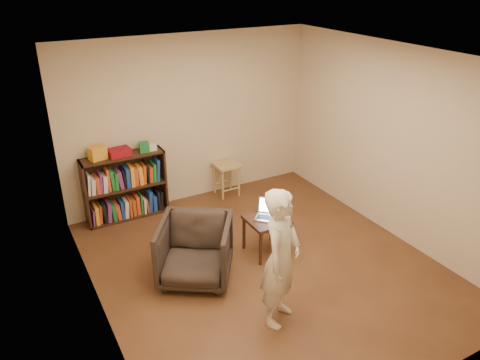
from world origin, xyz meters
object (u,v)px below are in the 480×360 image
laptop (268,213)px  person (281,258)px  bookshelf (126,190)px  stool (227,170)px  side_table (267,224)px  armchair (195,251)px

laptop → person: (-0.60, -1.19, 0.21)m
bookshelf → stool: bookshelf is taller
side_table → laptop: 0.15m
laptop → side_table: bearing=-99.4°
side_table → person: 1.32m
stool → bookshelf: bearing=177.8°
armchair → laptop: armchair is taller
armchair → person: person is taller
bookshelf → laptop: (1.37, -1.80, 0.12)m
bookshelf → person: size_ratio=0.78×
armchair → side_table: bearing=37.2°
armchair → person: 1.25m
bookshelf → laptop: size_ratio=2.93×
stool → side_table: bearing=-100.6°
bookshelf → stool: size_ratio=2.20×
bookshelf → armchair: 1.92m
armchair → laptop: size_ratio=2.07×
armchair → person: bearing=-32.3°
bookshelf → person: (0.77, -2.98, 0.33)m
laptop → person: bearing=-72.8°
bookshelf → armchair: size_ratio=1.41×
armchair → laptop: 1.11m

